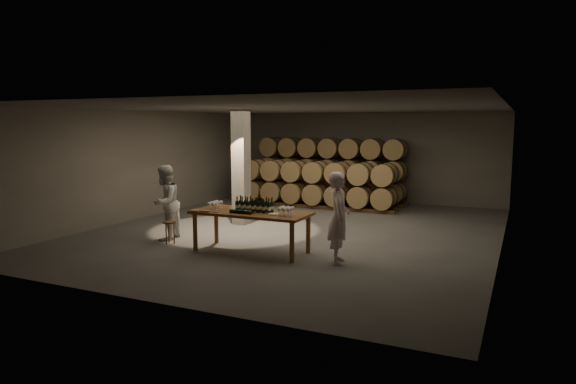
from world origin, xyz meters
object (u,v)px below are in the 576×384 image
at_px(plate, 274,214).
at_px(bottle_cluster, 254,206).
at_px(tasting_table, 251,216).
at_px(stool, 170,225).
at_px(notebook_near, 206,211).
at_px(person_man, 339,218).
at_px(person_woman, 165,202).

bearing_deg(plate, bottle_cluster, 168.00).
relative_size(tasting_table, stool, 4.91).
relative_size(notebook_near, person_man, 0.12).
bearing_deg(person_man, stool, 69.73).
relative_size(plate, stool, 0.49).
height_order(bottle_cluster, person_woman, person_woman).
bearing_deg(notebook_near, person_woman, 147.22).
relative_size(bottle_cluster, notebook_near, 3.82).
bearing_deg(plate, notebook_near, -167.82).
height_order(stool, person_man, person_man).
bearing_deg(notebook_near, tasting_table, 13.33).
bearing_deg(plate, person_woman, 174.33).
distance_m(notebook_near, stool, 1.36).
bearing_deg(person_man, plate, 70.08).
bearing_deg(person_man, notebook_near, 75.80).
distance_m(plate, person_man, 1.44).
xyz_separation_m(stool, person_man, (4.17, 0.05, 0.50)).
relative_size(stool, person_woman, 0.29).
relative_size(plate, person_woman, 0.14).
bearing_deg(plate, person_man, 1.07).
bearing_deg(person_man, person_woman, 65.48).
xyz_separation_m(notebook_near, person_man, (2.94, 0.35, 0.02)).
bearing_deg(person_woman, tasting_table, 75.08).
height_order(notebook_near, stool, notebook_near).
distance_m(plate, stool, 2.77).
xyz_separation_m(tasting_table, notebook_near, (-0.89, -0.41, 0.12)).
bearing_deg(bottle_cluster, tasting_table, -161.67).
distance_m(stool, person_man, 4.20).
distance_m(bottle_cluster, stool, 2.28).
relative_size(bottle_cluster, stool, 1.63).
height_order(person_man, person_woman, person_man).
distance_m(bottle_cluster, person_woman, 2.58).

